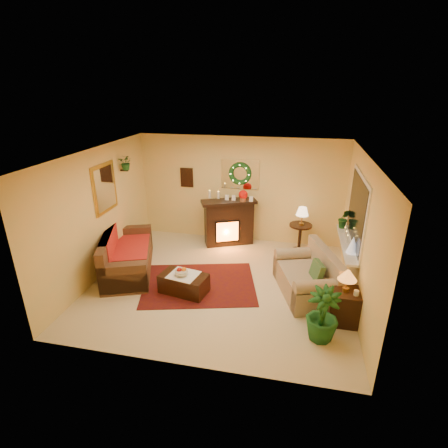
% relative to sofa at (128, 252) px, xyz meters
% --- Properties ---
extents(floor, '(5.00, 5.00, 0.00)m').
position_rel_sofa_xyz_m(floor, '(2.04, -0.14, -0.43)').
color(floor, beige).
rests_on(floor, ground).
extents(ceiling, '(5.00, 5.00, 0.00)m').
position_rel_sofa_xyz_m(ceiling, '(2.04, -0.14, 2.17)').
color(ceiling, white).
rests_on(ceiling, ground).
extents(wall_back, '(5.00, 5.00, 0.00)m').
position_rel_sofa_xyz_m(wall_back, '(2.04, 2.11, 0.87)').
color(wall_back, '#EFD88C').
rests_on(wall_back, ground).
extents(wall_front, '(5.00, 5.00, 0.00)m').
position_rel_sofa_xyz_m(wall_front, '(2.04, -2.39, 0.87)').
color(wall_front, '#EFD88C').
rests_on(wall_front, ground).
extents(wall_left, '(4.50, 4.50, 0.00)m').
position_rel_sofa_xyz_m(wall_left, '(-0.46, -0.14, 0.87)').
color(wall_left, '#EFD88C').
rests_on(wall_left, ground).
extents(wall_right, '(4.50, 4.50, 0.00)m').
position_rel_sofa_xyz_m(wall_right, '(4.54, -0.14, 0.87)').
color(wall_right, '#EFD88C').
rests_on(wall_right, ground).
extents(area_rug, '(2.53, 2.14, 0.01)m').
position_rel_sofa_xyz_m(area_rug, '(1.63, -0.27, -0.42)').
color(area_rug, maroon).
rests_on(area_rug, floor).
extents(sofa, '(1.56, 2.23, 0.88)m').
position_rel_sofa_xyz_m(sofa, '(0.00, 0.00, 0.00)').
color(sofa, '#4F311E').
rests_on(sofa, floor).
extents(red_throw, '(0.80, 1.30, 0.02)m').
position_rel_sofa_xyz_m(red_throw, '(-0.05, 0.18, 0.03)').
color(red_throw, red).
rests_on(red_throw, sofa).
extents(fireplace, '(1.21, 0.81, 1.07)m').
position_rel_sofa_xyz_m(fireplace, '(1.84, 1.75, 0.12)').
color(fireplace, black).
rests_on(fireplace, floor).
extents(poinsettia, '(0.22, 0.22, 0.22)m').
position_rel_sofa_xyz_m(poinsettia, '(2.18, 1.74, 0.87)').
color(poinsettia, red).
rests_on(poinsettia, fireplace).
extents(mantel_candle_a, '(0.06, 0.06, 0.18)m').
position_rel_sofa_xyz_m(mantel_candle_a, '(1.37, 1.72, 0.83)').
color(mantel_candle_a, silver).
rests_on(mantel_candle_a, fireplace).
extents(mantel_candle_b, '(0.06, 0.06, 0.17)m').
position_rel_sofa_xyz_m(mantel_candle_b, '(1.58, 1.71, 0.83)').
color(mantel_candle_b, white).
rests_on(mantel_candle_b, fireplace).
extents(mantel_mirror, '(0.92, 0.02, 0.72)m').
position_rel_sofa_xyz_m(mantel_mirror, '(2.04, 2.09, 1.27)').
color(mantel_mirror, white).
rests_on(mantel_mirror, wall_back).
extents(wreath, '(0.55, 0.11, 0.55)m').
position_rel_sofa_xyz_m(wreath, '(2.04, 2.05, 1.29)').
color(wreath, '#194719').
rests_on(wreath, wall_back).
extents(wall_art, '(0.32, 0.03, 0.48)m').
position_rel_sofa_xyz_m(wall_art, '(0.69, 2.09, 1.12)').
color(wall_art, '#381E11').
rests_on(wall_art, wall_back).
extents(gold_mirror, '(0.03, 0.84, 1.00)m').
position_rel_sofa_xyz_m(gold_mirror, '(-0.44, 0.16, 1.32)').
color(gold_mirror, gold).
rests_on(gold_mirror, wall_left).
extents(hanging_plant, '(0.33, 0.28, 0.36)m').
position_rel_sofa_xyz_m(hanging_plant, '(-0.30, 0.91, 1.54)').
color(hanging_plant, '#194719').
rests_on(hanging_plant, wall_left).
extents(loveseat, '(1.31, 1.70, 0.87)m').
position_rel_sofa_xyz_m(loveseat, '(3.69, -0.13, -0.01)').
color(loveseat, tan).
rests_on(loveseat, floor).
extents(window_frame, '(0.03, 1.86, 1.36)m').
position_rel_sofa_xyz_m(window_frame, '(4.53, 0.41, 1.12)').
color(window_frame, white).
rests_on(window_frame, wall_right).
extents(window_glass, '(0.02, 1.70, 1.22)m').
position_rel_sofa_xyz_m(window_glass, '(4.51, 0.41, 1.12)').
color(window_glass, black).
rests_on(window_glass, wall_right).
extents(window_sill, '(0.22, 1.86, 0.04)m').
position_rel_sofa_xyz_m(window_sill, '(4.42, 0.41, 0.44)').
color(window_sill, white).
rests_on(window_sill, wall_right).
extents(mini_tree, '(0.22, 0.22, 0.33)m').
position_rel_sofa_xyz_m(mini_tree, '(4.46, -0.05, 0.61)').
color(mini_tree, white).
rests_on(mini_tree, window_sill).
extents(sill_plant, '(0.30, 0.24, 0.55)m').
position_rel_sofa_xyz_m(sill_plant, '(4.42, 1.14, 0.66)').
color(sill_plant, '#34632C').
rests_on(sill_plant, window_sill).
extents(side_table_round, '(0.66, 0.66, 0.68)m').
position_rel_sofa_xyz_m(side_table_round, '(3.56, 1.68, -0.10)').
color(side_table_round, '#45241C').
rests_on(side_table_round, floor).
extents(lamp_cream, '(0.29, 0.29, 0.44)m').
position_rel_sofa_xyz_m(lamp_cream, '(3.57, 1.65, 0.45)').
color(lamp_cream, '#FFD499').
rests_on(lamp_cream, side_table_round).
extents(end_table_square, '(0.48, 0.48, 0.59)m').
position_rel_sofa_xyz_m(end_table_square, '(4.30, -0.88, -0.16)').
color(end_table_square, '#521C11').
rests_on(end_table_square, floor).
extents(lamp_tiffany, '(0.30, 0.30, 0.44)m').
position_rel_sofa_xyz_m(lamp_tiffany, '(4.30, -0.87, 0.32)').
color(lamp_tiffany, '#F2A31B').
rests_on(lamp_tiffany, end_table_square).
extents(coffee_table, '(0.96, 0.65, 0.37)m').
position_rel_sofa_xyz_m(coffee_table, '(1.43, -0.59, -0.22)').
color(coffee_table, black).
rests_on(coffee_table, floor).
extents(fruit_bowl, '(0.24, 0.24, 0.06)m').
position_rel_sofa_xyz_m(fruit_bowl, '(1.40, -0.62, 0.02)').
color(fruit_bowl, beige).
rests_on(fruit_bowl, coffee_table).
extents(floor_palm, '(1.69, 1.69, 2.68)m').
position_rel_sofa_xyz_m(floor_palm, '(3.93, -1.40, 0.02)').
color(floor_palm, '#34632E').
rests_on(floor_palm, floor).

